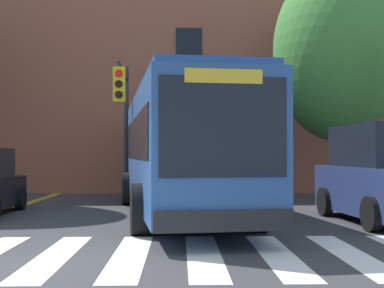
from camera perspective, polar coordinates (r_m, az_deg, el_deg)
ground_plane at (r=8.16m, az=-19.57°, el=-12.72°), size 120.00×120.00×0.00m
crosswalk at (r=9.11m, az=-14.41°, el=-11.49°), size 12.68×4.02×0.01m
lane_line_yellow_inner at (r=23.37m, az=-14.17°, el=-5.10°), size 0.12×36.00×0.01m
lane_line_yellow_outer at (r=23.34m, az=-13.79°, el=-5.10°), size 0.12×36.00×0.01m
city_bus at (r=14.87m, az=-1.67°, el=-0.48°), size 4.03×12.55×3.33m
car_tan_behind_bus at (r=25.19m, az=1.27°, el=-2.87°), size 2.43×4.59×1.93m
traffic_light_overhead at (r=17.17m, az=-7.33°, el=3.89°), size 0.38×3.53×4.69m
street_tree_curbside_large at (r=20.07m, az=15.26°, el=9.38°), size 6.60×6.69×8.49m
building_facade at (r=27.07m, az=-0.49°, el=8.03°), size 35.87×8.59×11.87m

